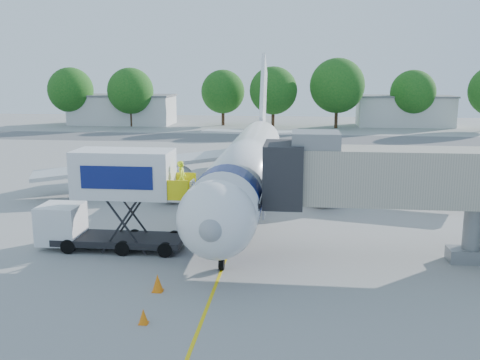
# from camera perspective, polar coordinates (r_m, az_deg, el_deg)

# --- Properties ---
(ground) EXTENTS (160.00, 160.00, 0.00)m
(ground) POSITION_cam_1_polar(r_m,az_deg,el_deg) (35.67, 0.20, -4.05)
(ground) COLOR #979794
(ground) RESTS_ON ground
(guidance_line) EXTENTS (0.15, 70.00, 0.01)m
(guidance_line) POSITION_cam_1_polar(r_m,az_deg,el_deg) (35.66, 0.20, -4.04)
(guidance_line) COLOR yellow
(guidance_line) RESTS_ON ground
(taxiway_strip) EXTENTS (120.00, 10.00, 0.01)m
(taxiway_strip) POSITION_cam_1_polar(r_m,az_deg,el_deg) (76.84, 3.49, 4.44)
(taxiway_strip) COLOR #59595B
(taxiway_strip) RESTS_ON ground
(aircraft) EXTENTS (34.17, 37.73, 11.35)m
(aircraft) POSITION_cam_1_polar(r_m,az_deg,el_deg) (39.01, 0.84, 1.76)
(aircraft) COLOR white
(aircraft) RESTS_ON ground
(jet_bridge) EXTENTS (13.90, 3.20, 6.60)m
(jet_bridge) POSITION_cam_1_polar(r_m,az_deg,el_deg) (28.01, 15.13, 0.31)
(jet_bridge) COLOR #ABA592
(jet_bridge) RESTS_ON ground
(catering_hiloader) EXTENTS (8.50, 2.44, 5.50)m
(catering_hiloader) POSITION_cam_1_polar(r_m,az_deg,el_deg) (29.69, -13.37, -2.09)
(catering_hiloader) COLOR black
(catering_hiloader) RESTS_ON ground
(ground_tug) EXTENTS (3.62, 2.21, 1.36)m
(ground_tug) POSITION_cam_1_polar(r_m,az_deg,el_deg) (18.23, -11.59, -18.00)
(ground_tug) COLOR silver
(ground_tug) RESTS_ON ground
(safety_cone_a) EXTENTS (0.50, 0.50, 0.80)m
(safety_cone_a) POSITION_cam_1_polar(r_m,az_deg,el_deg) (24.41, -8.78, -10.82)
(safety_cone_a) COLOR orange
(safety_cone_a) RESTS_ON ground
(safety_cone_b) EXTENTS (0.39, 0.39, 0.62)m
(safety_cone_b) POSITION_cam_1_polar(r_m,az_deg,el_deg) (21.68, -10.27, -14.13)
(safety_cone_b) COLOR orange
(safety_cone_b) RESTS_ON ground
(outbuilding_left) EXTENTS (18.40, 8.40, 5.30)m
(outbuilding_left) POSITION_cam_1_polar(r_m,az_deg,el_deg) (99.55, -12.41, 7.38)
(outbuilding_left) COLOR silver
(outbuilding_left) RESTS_ON ground
(outbuilding_right) EXTENTS (16.40, 7.40, 5.30)m
(outbuilding_right) POSITION_cam_1_polar(r_m,az_deg,el_deg) (98.14, 17.14, 7.08)
(outbuilding_right) COLOR silver
(outbuilding_right) RESTS_ON ground
(tree_a) EXTENTS (7.93, 7.93, 10.11)m
(tree_a) POSITION_cam_1_polar(r_m,az_deg,el_deg) (99.99, -17.61, 9.12)
(tree_a) COLOR #382314
(tree_a) RESTS_ON ground
(tree_b) EXTENTS (7.88, 7.88, 10.05)m
(tree_b) POSITION_cam_1_polar(r_m,az_deg,el_deg) (94.92, -11.61, 9.29)
(tree_b) COLOR #382314
(tree_b) RESTS_ON ground
(tree_c) EXTENTS (7.61, 7.61, 9.71)m
(tree_c) POSITION_cam_1_polar(r_m,az_deg,el_deg) (94.82, -1.84, 9.40)
(tree_c) COLOR #382314
(tree_c) RESTS_ON ground
(tree_d) EXTENTS (8.04, 8.04, 10.25)m
(tree_d) POSITION_cam_1_polar(r_m,az_deg,el_deg) (91.30, 3.58, 9.50)
(tree_d) COLOR #382314
(tree_d) RESTS_ON ground
(tree_e) EXTENTS (9.12, 9.12, 11.63)m
(tree_e) POSITION_cam_1_polar(r_m,az_deg,el_deg) (91.70, 10.33, 9.87)
(tree_e) COLOR #382314
(tree_e) RESTS_ON ground
(tree_f) EXTENTS (7.60, 7.60, 9.68)m
(tree_f) POSITION_cam_1_polar(r_m,az_deg,el_deg) (96.24, 17.96, 8.87)
(tree_f) COLOR #382314
(tree_f) RESTS_ON ground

